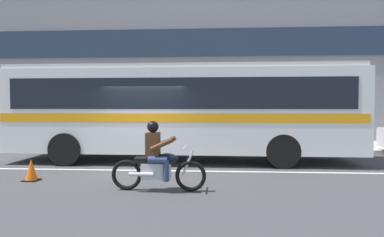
% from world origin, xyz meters
% --- Properties ---
extents(ground_plane, '(60.00, 60.00, 0.00)m').
position_xyz_m(ground_plane, '(0.00, 0.00, 0.00)').
color(ground_plane, '#3D3D3F').
extents(sidewalk_curb, '(28.00, 3.80, 0.15)m').
position_xyz_m(sidewalk_curb, '(0.00, 5.10, 0.07)').
color(sidewalk_curb, '#B7B2A8').
rests_on(sidewalk_curb, ground_plane).
extents(lane_center_stripe, '(26.60, 0.14, 0.01)m').
position_xyz_m(lane_center_stripe, '(0.00, -0.60, 0.00)').
color(lane_center_stripe, silver).
rests_on(lane_center_stripe, ground_plane).
extents(office_building_facade, '(28.00, 0.89, 14.60)m').
position_xyz_m(office_building_facade, '(0.00, 7.39, 7.31)').
color(office_building_facade, gray).
rests_on(office_building_facade, ground_plane).
extents(transit_bus, '(11.61, 2.72, 3.22)m').
position_xyz_m(transit_bus, '(1.07, 1.19, 1.88)').
color(transit_bus, white).
rests_on(transit_bus, ground_plane).
extents(motorcycle_with_rider, '(2.14, 0.64, 1.56)m').
position_xyz_m(motorcycle_with_rider, '(0.92, -2.90, 0.66)').
color(motorcycle_with_rider, black).
rests_on(motorcycle_with_rider, ground_plane).
extents(traffic_cone, '(0.36, 0.36, 0.55)m').
position_xyz_m(traffic_cone, '(-2.45, -2.10, 0.26)').
color(traffic_cone, '#EA590F').
rests_on(traffic_cone, ground_plane).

